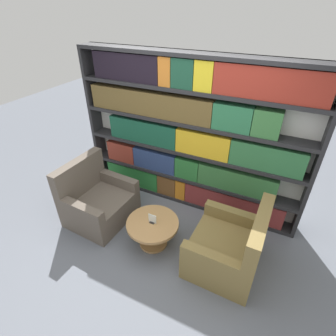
{
  "coord_description": "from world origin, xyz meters",
  "views": [
    {
      "loc": [
        1.21,
        -1.99,
        2.83
      ],
      "look_at": [
        -0.04,
        0.6,
        0.96
      ],
      "focal_mm": 28.0,
      "sensor_mm": 36.0,
      "label": 1
    }
  ],
  "objects": [
    {
      "name": "coffee_table",
      "position": [
        -0.04,
        0.14,
        0.28
      ],
      "size": [
        0.69,
        0.69,
        0.39
      ],
      "color": "#AD7F4C",
      "rests_on": "ground_plane"
    },
    {
      "name": "bookshelf",
      "position": [
        0.0,
        1.22,
        1.14
      ],
      "size": [
        3.38,
        0.3,
        2.29
      ],
      "color": "silver",
      "rests_on": "ground_plane"
    },
    {
      "name": "ground_plane",
      "position": [
        0.0,
        0.0,
        0.0
      ],
      "size": [
        14.0,
        14.0,
        0.0
      ],
      "primitive_type": "plane",
      "color": "slate"
    },
    {
      "name": "armchair_left",
      "position": [
        -1.03,
        0.25,
        0.3
      ],
      "size": [
        0.85,
        0.94,
        0.92
      ],
      "rotation": [
        0.0,
        0.0,
        1.51
      ],
      "color": "brown",
      "rests_on": "ground_plane"
    },
    {
      "name": "table_sign",
      "position": [
        -0.04,
        0.14,
        0.44
      ],
      "size": [
        0.11,
        0.06,
        0.13
      ],
      "color": "black",
      "rests_on": "coffee_table"
    },
    {
      "name": "armchair_right",
      "position": [
        0.95,
        0.24,
        0.3
      ],
      "size": [
        0.82,
        0.92,
        0.92
      ],
      "rotation": [
        0.0,
        0.0,
        -1.59
      ],
      "color": "olive",
      "rests_on": "ground_plane"
    }
  ]
}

